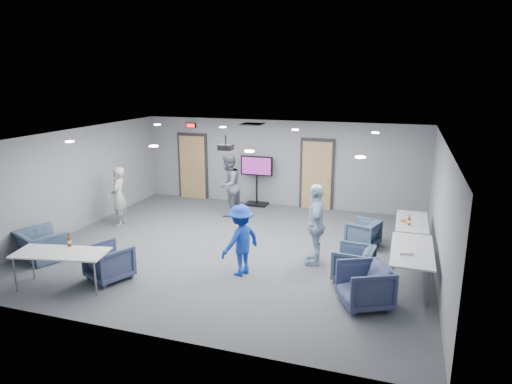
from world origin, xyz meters
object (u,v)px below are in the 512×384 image
(bottle_front, at_px, (69,241))
(tv_stand, at_px, (257,178))
(chair_right_c, at_px, (365,286))
(person_d, at_px, (241,240))
(chair_front_a, at_px, (109,262))
(person_c, at_px, (316,224))
(table_front_left, at_px, (61,254))
(chair_right_a, at_px, (363,233))
(bottle_right, at_px, (409,221))
(person_b, at_px, (228,185))
(chair_right_b, at_px, (353,264))
(table_right_a, at_px, (412,223))
(person_a, at_px, (119,196))
(projector, at_px, (226,147))
(table_right_b, at_px, (412,251))
(chair_front_b, at_px, (42,245))

(bottle_front, xyz_separation_m, tv_stand, (1.82, 6.44, 0.07))
(chair_right_c, bearing_deg, person_d, -129.18)
(chair_right_c, bearing_deg, chair_front_a, -111.04)
(person_c, height_order, table_front_left, person_c)
(chair_right_a, xyz_separation_m, tv_stand, (-3.58, 2.63, 0.58))
(chair_right_c, bearing_deg, bottle_right, 139.10)
(person_b, distance_m, table_front_left, 5.61)
(chair_right_b, xyz_separation_m, table_right_a, (1.10, 2.08, 0.33))
(person_c, relative_size, chair_front_a, 2.24)
(person_c, distance_m, table_front_left, 5.21)
(person_a, height_order, chair_front_a, person_a)
(chair_right_c, relative_size, tv_stand, 0.54)
(bottle_front, relative_size, projector, 0.79)
(table_front_left, relative_size, bottle_right, 7.50)
(bottle_right, bearing_deg, chair_right_c, -104.52)
(table_right_b, distance_m, projector, 4.72)
(chair_right_c, xyz_separation_m, chair_front_b, (-7.11, -0.07, -0.06))
(chair_right_a, xyz_separation_m, table_right_a, (1.10, 0.06, 0.36))
(person_a, relative_size, chair_front_b, 1.60)
(person_b, xyz_separation_m, bottle_front, (-1.37, -5.14, -0.09))
(table_front_left, xyz_separation_m, bottle_right, (6.38, 3.82, 0.14))
(person_b, xyz_separation_m, table_right_a, (5.13, -1.27, -0.24))
(bottle_front, bearing_deg, bottle_right, 28.68)
(chair_front_b, height_order, tv_stand, tv_stand)
(projector, bearing_deg, person_b, 110.86)
(person_c, relative_size, chair_right_c, 2.08)
(chair_right_a, height_order, chair_front_a, chair_front_a)
(chair_right_c, relative_size, chair_front_b, 0.84)
(chair_right_b, height_order, tv_stand, tv_stand)
(person_d, xyz_separation_m, projector, (-0.93, 1.57, 1.65))
(table_right_b, bearing_deg, chair_right_c, 147.03)
(person_a, xyz_separation_m, table_right_a, (7.64, 0.53, -0.14))
(table_right_a, bearing_deg, bottle_right, 168.88)
(person_d, distance_m, chair_front_a, 2.70)
(person_b, distance_m, person_d, 4.19)
(chair_right_a, distance_m, table_right_b, 2.18)
(person_a, xyz_separation_m, table_front_left, (1.19, -3.64, -0.14))
(person_c, bearing_deg, chair_front_b, -83.36)
(chair_right_a, bearing_deg, chair_right_b, 18.94)
(chair_front_b, distance_m, tv_stand, 6.61)
(table_right_b, xyz_separation_m, tv_stand, (-4.68, 4.47, 0.21))
(table_right_a, bearing_deg, chair_right_c, 165.86)
(chair_right_b, relative_size, bottle_right, 3.09)
(table_right_b, bearing_deg, chair_front_a, 106.10)
(table_right_a, xyz_separation_m, projector, (-4.29, -0.96, 1.72))
(bottle_right, bearing_deg, table_right_b, -87.43)
(table_right_a, bearing_deg, person_b, 76.11)
(person_b, relative_size, chair_front_a, 2.31)
(chair_front_a, distance_m, bottle_right, 6.60)
(chair_right_a, relative_size, bottle_right, 2.84)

